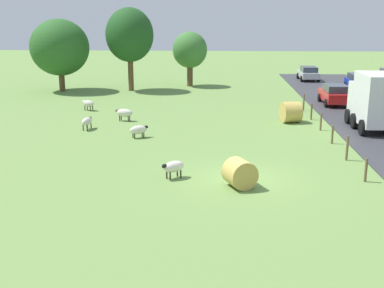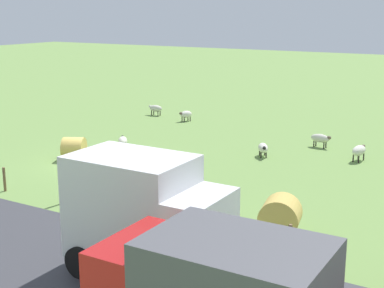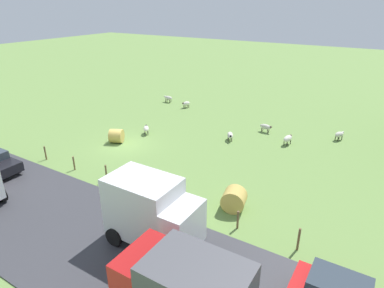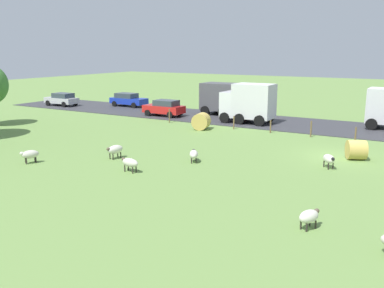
% 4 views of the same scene
% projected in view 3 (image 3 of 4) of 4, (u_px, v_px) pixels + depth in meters
% --- Properties ---
extents(ground_plane, '(160.00, 160.00, 0.00)m').
position_uv_depth(ground_plane, '(125.00, 145.00, 28.96)').
color(ground_plane, '#6B8E47').
extents(road_strip, '(8.00, 80.00, 0.06)m').
position_uv_depth(road_strip, '(13.00, 201.00, 20.90)').
color(road_strip, '#38383D').
rests_on(road_strip, ground_plane).
extents(sheep_0, '(0.52, 1.19, 0.78)m').
position_uv_depth(sheep_0, '(168.00, 98.00, 40.93)').
color(sheep_0, beige).
rests_on(sheep_0, ground_plane).
extents(sheep_1, '(1.17, 0.97, 0.74)m').
position_uv_depth(sheep_1, '(230.00, 135.00, 29.77)').
color(sheep_1, silver).
rests_on(sheep_1, ground_plane).
extents(sheep_2, '(1.12, 0.89, 0.80)m').
position_uv_depth(sheep_2, '(339.00, 134.00, 29.79)').
color(sheep_2, beige).
rests_on(sheep_2, ground_plane).
extents(sheep_3, '(1.28, 0.72, 0.85)m').
position_uv_depth(sheep_3, '(288.00, 139.00, 28.84)').
color(sheep_3, silver).
rests_on(sheep_3, ground_plane).
extents(sheep_4, '(1.12, 1.04, 0.80)m').
position_uv_depth(sheep_4, '(146.00, 129.00, 31.14)').
color(sheep_4, silver).
rests_on(sheep_4, ground_plane).
extents(sheep_5, '(1.09, 0.84, 0.75)m').
position_uv_depth(sheep_5, '(186.00, 104.00, 38.83)').
color(sheep_5, silver).
rests_on(sheep_5, ground_plane).
extents(sheep_6, '(0.64, 1.28, 0.78)m').
position_uv_depth(sheep_6, '(266.00, 127.00, 31.62)').
color(sheep_6, beige).
rests_on(sheep_6, ground_plane).
extents(hay_bale_0, '(1.47, 1.63, 1.41)m').
position_uv_depth(hay_bale_0, '(234.00, 199.00, 19.83)').
color(hay_bale_0, tan).
rests_on(hay_bale_0, ground_plane).
extents(hay_bale_1, '(1.56, 1.51, 1.21)m').
position_uv_depth(hay_bale_1, '(116.00, 136.00, 29.32)').
color(hay_bale_1, tan).
rests_on(hay_bale_1, ground_plane).
extents(fence_post_0, '(0.12, 0.12, 1.12)m').
position_uv_depth(fence_post_0, '(45.00, 153.00, 26.14)').
color(fence_post_0, brown).
rests_on(fence_post_0, ground_plane).
extents(fence_post_1, '(0.12, 0.12, 1.07)m').
position_uv_depth(fence_post_1, '(74.00, 163.00, 24.56)').
color(fence_post_1, brown).
rests_on(fence_post_1, ground_plane).
extents(fence_post_2, '(0.12, 0.12, 1.25)m').
position_uv_depth(fence_post_2, '(106.00, 173.00, 22.93)').
color(fence_post_2, brown).
rests_on(fence_post_2, ground_plane).
extents(fence_post_3, '(0.12, 0.12, 1.04)m').
position_uv_depth(fence_post_3, '(144.00, 188.00, 21.39)').
color(fence_post_3, brown).
rests_on(fence_post_3, ground_plane).
extents(fence_post_4, '(0.12, 0.12, 1.12)m').
position_uv_depth(fence_post_4, '(187.00, 202.00, 19.78)').
color(fence_post_4, brown).
rests_on(fence_post_4, ground_plane).
extents(fence_post_5, '(0.12, 0.12, 1.11)m').
position_uv_depth(fence_post_5, '(238.00, 220.00, 18.20)').
color(fence_post_5, brown).
rests_on(fence_post_5, ground_plane).
extents(fence_post_6, '(0.12, 0.12, 1.30)m').
position_uv_depth(fence_post_6, '(299.00, 239.00, 16.57)').
color(fence_post_6, brown).
rests_on(fence_post_6, ground_plane).
extents(truck_0, '(2.68, 4.71, 3.58)m').
position_uv_depth(truck_0, '(152.00, 211.00, 16.56)').
color(truck_0, white).
rests_on(truck_0, road_strip).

